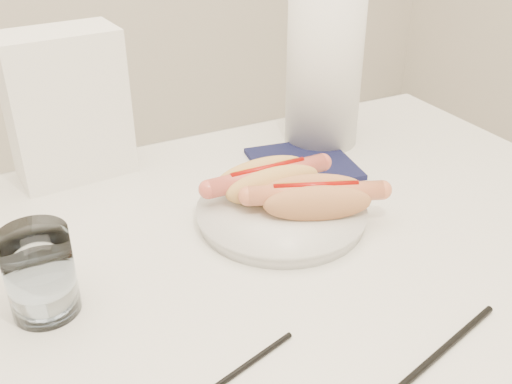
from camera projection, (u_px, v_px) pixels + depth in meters
name	position (u px, v px, depth m)	size (l,w,h in m)	color
table	(239.00, 304.00, 0.77)	(1.20, 0.80, 0.75)	white
plate	(281.00, 215.00, 0.83)	(0.23, 0.23, 0.02)	silver
hotdog_left	(268.00, 180.00, 0.85)	(0.18, 0.07, 0.05)	#E9AF5D
hotdog_right	(315.00, 198.00, 0.80)	(0.18, 0.12, 0.05)	#D08651
water_glass	(40.00, 273.00, 0.64)	(0.07, 0.07, 0.10)	silver
chopstick_near	(221.00, 383.00, 0.57)	(0.01, 0.01, 0.19)	black
chopstick_far	(428.00, 363.00, 0.59)	(0.01, 0.01, 0.25)	black
napkin_box	(67.00, 106.00, 0.90)	(0.17, 0.10, 0.23)	white
navy_napkin	(303.00, 163.00, 0.98)	(0.16, 0.16, 0.01)	#111436
paper_towel_roll	(324.00, 63.00, 1.00)	(0.13, 0.13, 0.29)	white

